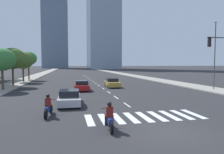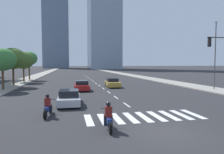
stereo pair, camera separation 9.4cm
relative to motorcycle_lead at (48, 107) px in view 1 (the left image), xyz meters
The scene contains 15 objects.
ground_plane 7.72m from the motorcycle_lead, 36.85° to the right, with size 800.00×800.00×0.00m, color #28282B.
sidewalk_east 32.38m from the motorcycle_lead, 51.63° to the left, with size 4.00×260.00×0.15m, color gray.
sidewalk_west 26.55m from the motorcycle_lead, 107.04° to the left, with size 4.00×260.00×0.15m, color gray.
crosswalk_near 6.37m from the motorcycle_lead, 13.81° to the right, with size 7.65×2.69×0.01m.
lane_divider_center 27.20m from the motorcycle_lead, 76.91° to the left, with size 0.14×50.00×0.01m.
motorcycle_lead is the anchor object (origin of this frame).
motorcycle_third 4.91m from the motorcycle_lead, 46.12° to the right, with size 0.70×2.15×1.49m.
sedan_red_0 13.51m from the motorcycle_lead, 77.06° to the left, with size 1.85×4.57×1.30m.
sedan_silver_1 3.87m from the motorcycle_lead, 69.05° to the left, with size 1.91×4.37×1.28m.
sedan_gold_2 17.83m from the motorcycle_lead, 63.94° to the left, with size 1.97×4.32×1.31m.
street_lamp_east 23.05m from the motorcycle_lead, 25.35° to the left, with size 0.50×0.24×8.94m.
street_tree_nearest 16.56m from the motorcycle_lead, 115.52° to the left, with size 3.42×3.42×5.35m.
street_tree_second 21.23m from the motorcycle_lead, 109.50° to the left, with size 3.82×3.82×5.78m.
street_tree_third 28.16m from the motorcycle_lead, 104.47° to the left, with size 3.83×3.83×5.66m.
street_tree_fourth 33.65m from the motorcycle_lead, 102.06° to the left, with size 3.47×3.47×6.02m.
Camera 1 is at (-4.85, -9.28, 3.44)m, focal length 32.58 mm.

